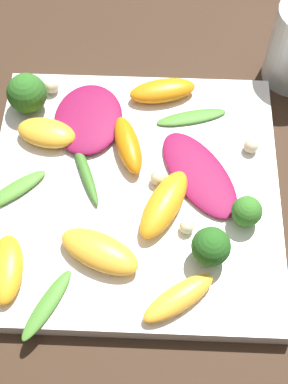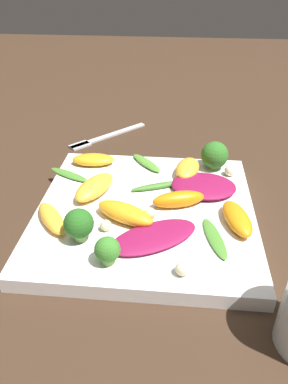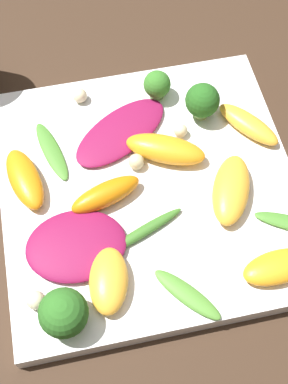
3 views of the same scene
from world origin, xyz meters
The scene contains 22 objects.
ground_plane centered at (0.00, 0.00, 0.00)m, with size 2.40×2.40×0.00m, color #382619.
plate centered at (0.00, 0.00, 0.01)m, with size 0.28×0.28×0.02m.
radicchio_leaf_0 centered at (-0.08, -0.05, 0.03)m, with size 0.09×0.07×0.01m.
radicchio_leaf_1 centered at (-0.02, 0.06, 0.02)m, with size 0.12×0.10×0.01m.
orange_segment_0 centered at (0.09, -0.11, 0.03)m, with size 0.07×0.04×0.02m.
orange_segment_1 centered at (0.02, 0.03, 0.03)m, with size 0.08×0.06×0.02m.
orange_segment_2 centered at (-0.05, -0.09, 0.03)m, with size 0.05×0.07×0.02m.
orange_segment_3 centered at (-0.04, -0.01, 0.03)m, with size 0.07×0.04×0.02m.
orange_segment_4 centered at (-0.11, 0.02, 0.03)m, with size 0.04×0.08×0.02m.
orange_segment_5 centered at (0.11, 0.04, 0.03)m, with size 0.06×0.07×0.02m.
orange_segment_6 centered at (0.07, -0.03, 0.03)m, with size 0.06×0.08×0.02m.
broccoli_floret_0 centered at (-0.09, -0.11, 0.04)m, with size 0.04×0.04×0.04m.
broccoli_floret_1 centered at (0.07, 0.07, 0.04)m, with size 0.03×0.03×0.04m.
broccoli_floret_2 centered at (0.03, 0.10, 0.04)m, with size 0.03×0.03×0.03m.
arugula_sprig_0 centered at (0.01, -0.11, 0.02)m, with size 0.06×0.06×0.01m.
arugula_sprig_1 centered at (0.12, -0.07, 0.02)m, with size 0.07×0.05×0.01m.
arugula_sprig_2 centered at (-0.09, 0.06, 0.02)m, with size 0.03×0.08×0.00m.
arugula_sprig_3 centered at (-0.01, -0.05, 0.02)m, with size 0.08×0.04×0.01m.
macadamia_nut_0 centered at (-0.12, -0.09, 0.03)m, with size 0.02×0.02×0.02m.
macadamia_nut_1 centered at (-0.01, 0.02, 0.03)m, with size 0.02×0.02×0.02m.
macadamia_nut_2 centered at (0.04, 0.05, 0.03)m, with size 0.01×0.01×0.01m.
macadamia_nut_3 centered at (-0.05, 0.11, 0.03)m, with size 0.02×0.02×0.02m.
Camera 1 is at (0.26, 0.02, 0.47)m, focal length 50.00 mm.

